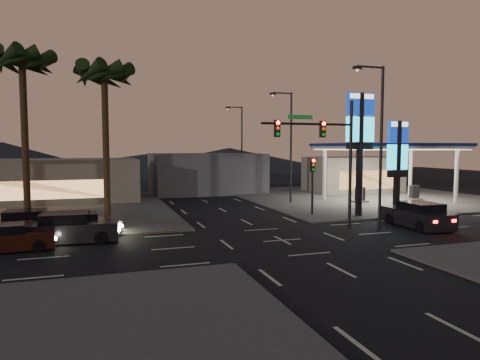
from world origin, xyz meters
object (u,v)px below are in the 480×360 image
object	(u,v)px
pylon_sign_tall	(360,129)
car_lane_b_mid	(30,223)
car_lane_a_mid	(10,238)
pylon_sign_short	(398,154)
suv_station	(418,215)
car_lane_a_front	(70,228)
traffic_signal_mast	(326,145)
gas_station	(389,148)
car_lane_b_front	(82,226)

from	to	relation	value
pylon_sign_tall	car_lane_b_mid	xyz separation A→B (m)	(-21.87, 0.44, -5.71)
car_lane_b_mid	car_lane_a_mid	bearing A→B (deg)	-95.54
pylon_sign_short	suv_station	bearing A→B (deg)	-108.03
car_lane_a_mid	pylon_sign_short	bearing A→B (deg)	5.67
car_lane_a_front	traffic_signal_mast	bearing A→B (deg)	-4.43
pylon_sign_short	gas_station	bearing A→B (deg)	56.31
gas_station	suv_station	size ratio (longest dim) A/B	2.47
traffic_signal_mast	car_lane_a_front	bearing A→B (deg)	175.57
gas_station	pylon_sign_tall	bearing A→B (deg)	-139.09
suv_station	gas_station	bearing A→B (deg)	60.93
gas_station	car_lane_a_front	xyz separation A→B (m)	(-27.01, -8.87, -4.33)
pylon_sign_tall	car_lane_a_mid	size ratio (longest dim) A/B	2.14
pylon_sign_short	car_lane_a_mid	world-z (taller)	pylon_sign_short
car_lane_a_front	pylon_sign_tall	bearing A→B (deg)	6.92
pylon_sign_short	car_lane_b_mid	size ratio (longest dim) A/B	1.54
car_lane_a_mid	car_lane_b_front	world-z (taller)	car_lane_b_front
car_lane_b_front	car_lane_b_mid	size ratio (longest dim) A/B	0.94
pylon_sign_tall	gas_station	bearing A→B (deg)	40.91
pylon_sign_tall	car_lane_b_front	bearing A→B (deg)	-176.86
pylon_sign_tall	car_lane_b_front	distance (m)	19.84
traffic_signal_mast	gas_station	bearing A→B (deg)	39.28
gas_station	car_lane_a_front	world-z (taller)	gas_station
pylon_sign_tall	suv_station	size ratio (longest dim) A/B	1.82
traffic_signal_mast	suv_station	xyz separation A→B (m)	(6.07, -1.09, -4.47)
pylon_sign_tall	pylon_sign_short	size ratio (longest dim) A/B	1.29
car_lane_a_mid	car_lane_b_mid	size ratio (longest dim) A/B	0.92
traffic_signal_mast	car_lane_a_front	xyz separation A→B (m)	(-14.77, 1.14, -4.48)
pylon_sign_short	car_lane_a_front	distance (m)	22.40
pylon_sign_tall	car_lane_b_front	size ratio (longest dim) A/B	2.11
pylon_sign_tall	car_lane_b_mid	size ratio (longest dim) A/B	1.98
traffic_signal_mast	car_lane_b_front	xyz separation A→B (m)	(-14.21, 2.47, -4.59)
car_lane_b_front	suv_station	world-z (taller)	suv_station
traffic_signal_mast	suv_station	world-z (taller)	traffic_signal_mast
car_lane_b_front	suv_station	distance (m)	20.59
traffic_signal_mast	car_lane_a_mid	bearing A→B (deg)	179.82
car_lane_b_front	pylon_sign_short	bearing A→B (deg)	0.11
car_lane_a_mid	suv_station	world-z (taller)	suv_station
gas_station	traffic_signal_mast	distance (m)	15.82
pylon_sign_short	car_lane_b_front	size ratio (longest dim) A/B	1.64
suv_station	car_lane_a_front	bearing A→B (deg)	173.87
car_lane_a_mid	pylon_sign_tall	bearing A→B (deg)	8.84
pylon_sign_tall	car_lane_a_mid	distance (m)	23.24
car_lane_b_front	suv_station	bearing A→B (deg)	-9.97
car_lane_b_mid	suv_station	xyz separation A→B (m)	(23.20, -5.04, 0.07)
gas_station	car_lane_a_mid	distance (m)	31.69
car_lane_b_mid	car_lane_a_front	bearing A→B (deg)	-49.99
gas_station	car_lane_a_front	bearing A→B (deg)	-161.83
car_lane_a_front	car_lane_b_front	world-z (taller)	car_lane_a_front
traffic_signal_mast	suv_station	distance (m)	7.62
pylon_sign_tall	car_lane_a_front	size ratio (longest dim) A/B	1.78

